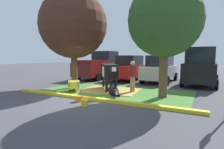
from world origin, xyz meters
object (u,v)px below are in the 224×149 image
hatchback_white (160,69)px  calf_lying (113,91)px  pickup_truck_maroon (100,66)px  sedan_blue (130,68)px  bucket_orange (79,99)px  bucket_yellow (85,103)px  person_handler (133,76)px  shade_tree_left (73,25)px  wheelbarrow (74,85)px  shade_tree_right (165,21)px  cow_holstein (109,72)px  suv_black (201,66)px

hatchback_white → calf_lying: bearing=-98.9°
calf_lying → pickup_truck_maroon: bearing=125.9°
sedan_blue → hatchback_white: same height
bucket_orange → pickup_truck_maroon: size_ratio=0.06×
bucket_yellow → sedan_blue: bearing=100.1°
calf_lying → bucket_orange: bearing=-112.7°
person_handler → hatchback_white: (0.37, 4.84, 0.07)m
calf_lying → bucket_orange: (-0.75, -1.80, -0.11)m
bucket_yellow → sedan_blue: size_ratio=0.07×
pickup_truck_maroon → shade_tree_left: bearing=-76.5°
person_handler → bucket_orange: size_ratio=5.37×
pickup_truck_maroon → sedan_blue: pickup_truck_maroon is taller
shade_tree_left → wheelbarrow: size_ratio=4.09×
shade_tree_left → shade_tree_right: size_ratio=1.11×
wheelbarrow → sedan_blue: sedan_blue is taller
shade_tree_right → hatchback_white: shade_tree_right is taller
calf_lying → person_handler: person_handler is taller
sedan_blue → wheelbarrow: bearing=-97.7°
bucket_orange → shade_tree_left: bearing=131.5°
shade_tree_right → bucket_orange: size_ratio=16.68×
wheelbarrow → bucket_orange: (1.66, -1.75, -0.25)m
calf_lying → bucket_yellow: 2.30m
person_handler → pickup_truck_maroon: bearing=135.5°
shade_tree_left → shade_tree_right: (5.42, -0.23, -0.27)m
cow_holstein → shade_tree_right: bearing=-8.9°
calf_lying → wheelbarrow: 2.42m
pickup_truck_maroon → person_handler: bearing=-44.5°
calf_lying → person_handler: size_ratio=0.71×
shade_tree_right → suv_black: 5.77m
shade_tree_left → suv_black: size_ratio=1.26×
shade_tree_left → bucket_orange: shade_tree_left is taller
calf_lying → suv_black: 6.94m
hatchback_white → wheelbarrow: bearing=-119.0°
cow_holstein → bucket_orange: cow_holstein is taller
wheelbarrow → pickup_truck_maroon: pickup_truck_maroon is taller
calf_lying → sedan_blue: bearing=104.4°
wheelbarrow → bucket_orange: size_ratio=4.54×
bucket_orange → suv_black: bearing=59.1°
pickup_truck_maroon → sedan_blue: (2.78, 0.12, -0.13)m
shade_tree_right → hatchback_white: bearing=104.2°
bucket_orange → pickup_truck_maroon: (-3.60, 7.82, 0.98)m
shade_tree_left → bucket_orange: bearing=-48.5°
cow_holstein → person_handler: (1.40, 0.03, -0.17)m
cow_holstein → calf_lying: bearing=-54.1°
calf_lying → person_handler: (0.58, 1.17, 0.68)m
cow_holstein → wheelbarrow: 2.11m
shade_tree_left → hatchback_white: bearing=51.6°
bucket_yellow → suv_black: bearing=64.5°
person_handler → bucket_yellow: (-0.65, -3.47, -0.78)m
shade_tree_left → calf_lying: 4.84m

